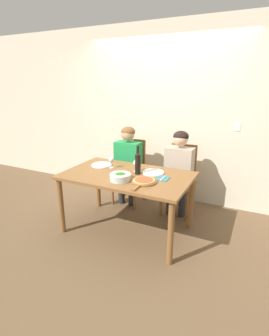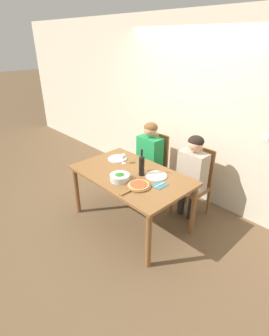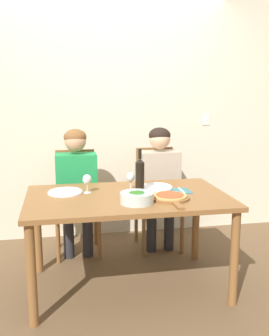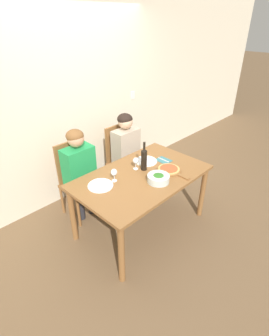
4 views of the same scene
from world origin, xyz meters
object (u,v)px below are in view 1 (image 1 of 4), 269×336
(dinner_plate_right, at_px, (153,172))
(pizza_on_board, at_px, (143,181))
(chair_left, at_px, (131,170))
(person_woman, at_px, (128,159))
(fork_on_napkin, at_px, (163,178))
(wine_bottle, at_px, (138,163))
(wine_glass_left, at_px, (111,160))
(chair_right, at_px, (180,177))
(dinner_plate_left, at_px, (102,165))
(wine_glass_right, at_px, (136,163))
(person_man, at_px, (179,166))
(broccoli_bowl, at_px, (120,177))

(dinner_plate_right, height_order, pizza_on_board, pizza_on_board)
(chair_left, distance_m, person_woman, 0.24)
(dinner_plate_right, bearing_deg, fork_on_napkin, -37.91)
(fork_on_napkin, bearing_deg, wine_bottle, 175.16)
(wine_bottle, distance_m, wine_glass_left, 0.42)
(chair_right, distance_m, fork_on_napkin, 0.82)
(chair_left, relative_size, wine_bottle, 2.81)
(pizza_on_board, xyz_separation_m, wine_glass_left, (-0.60, 0.30, 0.09))
(wine_bottle, xyz_separation_m, dinner_plate_left, (-0.59, 0.09, -0.13))
(dinner_plate_right, xyz_separation_m, wine_glass_right, (-0.22, -0.03, 0.10))
(dinner_plate_left, bearing_deg, fork_on_napkin, -7.35)
(wine_glass_left, bearing_deg, dinner_plate_left, 170.16)
(chair_left, xyz_separation_m, person_man, (0.80, -0.12, 0.21))
(wine_glass_left, bearing_deg, broccoli_bowl, -46.93)
(dinner_plate_left, bearing_deg, chair_left, 80.44)
(fork_on_napkin, bearing_deg, person_woman, 140.70)
(person_man, xyz_separation_m, fork_on_napkin, (0.01, -0.67, 0.04))
(chair_left, distance_m, wine_bottle, 0.97)
(fork_on_napkin, bearing_deg, dinner_plate_right, 142.09)
(pizza_on_board, height_order, wine_glass_right, wine_glass_right)
(wine_bottle, xyz_separation_m, dinner_plate_right, (0.16, 0.11, -0.13))
(wine_bottle, distance_m, broccoli_bowl, 0.32)
(chair_right, relative_size, wine_bottle, 2.81)
(person_woman, distance_m, wine_bottle, 0.81)
(person_woman, distance_m, person_man, 0.80)
(wine_bottle, distance_m, fork_on_napkin, 0.37)
(wine_glass_left, bearing_deg, pizza_on_board, -26.68)
(pizza_on_board, bearing_deg, wine_bottle, 127.48)
(wine_bottle, height_order, dinner_plate_right, wine_bottle)
(chair_right, distance_m, person_woman, 0.84)
(chair_right, xyz_separation_m, wine_glass_left, (-0.74, -0.69, 0.35))
(person_man, bearing_deg, wine_bottle, -117.36)
(person_woman, height_order, dinner_plate_right, person_woman)
(chair_left, height_order, person_woman, person_woman)
(broccoli_bowl, bearing_deg, fork_on_napkin, 32.23)
(dinner_plate_left, relative_size, wine_glass_right, 1.82)
(dinner_plate_right, bearing_deg, chair_left, 134.52)
(person_man, distance_m, broccoli_bowl, 1.02)
(chair_left, bearing_deg, broccoli_bowl, -69.51)
(chair_right, xyz_separation_m, broccoli_bowl, (-0.41, -1.05, 0.29))
(person_man, distance_m, dinner_plate_right, 0.56)
(dinner_plate_right, xyz_separation_m, fork_on_napkin, (0.18, -0.14, -0.01))
(chair_left, distance_m, pizza_on_board, 1.22)
(broccoli_bowl, distance_m, fork_on_napkin, 0.50)
(broccoli_bowl, relative_size, wine_glass_right, 1.63)
(wine_glass_left, bearing_deg, person_woman, 96.02)
(person_man, relative_size, fork_on_napkin, 6.78)
(broccoli_bowl, height_order, fork_on_napkin, broccoli_bowl)
(person_woman, distance_m, dinner_plate_right, 0.83)
(chair_right, distance_m, person_man, 0.24)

